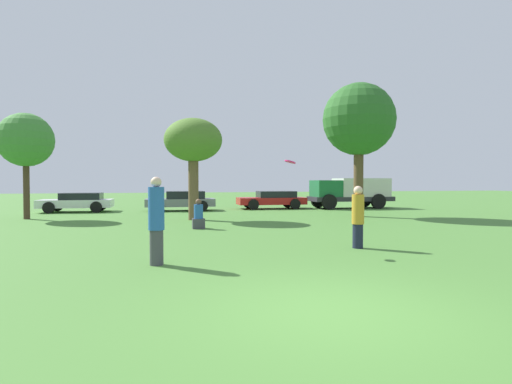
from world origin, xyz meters
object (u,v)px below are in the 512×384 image
object	(u,v)px
bystander_sitting	(199,216)
tree_2	(359,120)
person_thrower	(156,220)
parked_car_grey	(182,200)
parked_car_red	(273,199)
tree_0	(26,141)
frisbee	(290,162)
parked_car_white	(78,202)
delivery_truck_green	(350,191)
tree_1	(193,142)
person_catcher	(358,217)

from	to	relation	value
bystander_sitting	tree_2	distance (m)	10.27
person_thrower	parked_car_grey	size ratio (longest dim) A/B	0.46
parked_car_red	tree_0	bearing A→B (deg)	18.91
parked_car_red	frisbee	bearing A→B (deg)	77.04
tree_2	bystander_sitting	bearing A→B (deg)	-157.94
bystander_sitting	parked_car_red	world-z (taller)	parked_car_red
bystander_sitting	parked_car_white	bearing A→B (deg)	121.37
tree_0	delivery_truck_green	bearing A→B (deg)	10.70
tree_1	tree_2	world-z (taller)	tree_2
person_catcher	tree_2	xyz separation A→B (m)	(4.74, 9.08, 4.09)
parked_car_grey	bystander_sitting	bearing A→B (deg)	91.86
tree_0	parked_car_white	bearing A→B (deg)	70.44
tree_2	parked_car_grey	size ratio (longest dim) A/B	1.63
person_thrower	parked_car_grey	bearing A→B (deg)	74.16
tree_2	tree_0	bearing A→B (deg)	171.60
person_thrower	tree_2	distance (m)	14.83
frisbee	tree_1	distance (m)	9.55
parked_car_red	delivery_truck_green	bearing A→B (deg)	172.71
parked_car_red	parked_car_white	bearing A→B (deg)	1.45
tree_0	bystander_sitting	bearing A→B (deg)	-37.30
bystander_sitting	parked_car_red	bearing A→B (deg)	60.18
person_thrower	tree_0	xyz separation A→B (m)	(-6.17, 12.51, 2.80)
frisbee	parked_car_white	xyz separation A→B (m)	(-8.03, 15.83, -1.72)
bystander_sitting	tree_0	world-z (taller)	tree_0
tree_1	tree_2	distance (m)	8.55
parked_car_red	delivery_truck_green	distance (m)	5.32
person_catcher	frisbee	bearing A→B (deg)	-8.84
person_thrower	tree_2	size ratio (longest dim) A/B	0.28
bystander_sitting	tree_0	bearing A→B (deg)	142.70
tree_0	parked_car_grey	size ratio (longest dim) A/B	1.21
tree_1	parked_car_grey	world-z (taller)	tree_1
person_catcher	parked_car_white	bearing A→B (deg)	-68.46
person_thrower	bystander_sitting	distance (m)	6.83
person_catcher	parked_car_red	world-z (taller)	person_catcher
bystander_sitting	tree_0	size ratio (longest dim) A/B	0.23
person_thrower	tree_0	world-z (taller)	tree_0
tree_1	person_catcher	bearing A→B (deg)	-68.06
person_thrower	person_catcher	size ratio (longest dim) A/B	1.13
tree_1	parked_car_red	xyz separation A→B (m)	(5.74, 6.59, -3.05)
frisbee	tree_0	world-z (taller)	tree_0
person_thrower	parked_car_red	size ratio (longest dim) A/B	0.43
tree_0	person_thrower	bearing A→B (deg)	-63.75
person_thrower	parked_car_white	size ratio (longest dim) A/B	0.47
person_catcher	parked_car_white	world-z (taller)	person_catcher
tree_1	tree_2	bearing A→B (deg)	-0.99
parked_car_white	parked_car_red	world-z (taller)	parked_car_red
parked_car_white	delivery_truck_green	size ratio (longest dim) A/B	0.74
bystander_sitting	tree_0	distance (m)	10.24
person_thrower	delivery_truck_green	distance (m)	20.42
tree_2	parked_car_grey	bearing A→B (deg)	144.11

